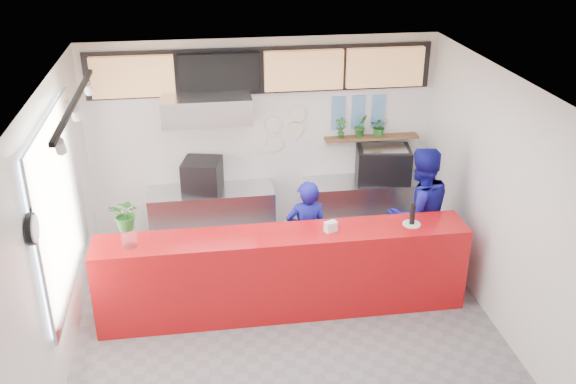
# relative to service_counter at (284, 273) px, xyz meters

# --- Properties ---
(floor) EXTENTS (5.00, 5.00, 0.00)m
(floor) POSITION_rel_service_counter_xyz_m (0.00, -0.40, -0.55)
(floor) COLOR slate
(floor) RESTS_ON ground
(ceiling) EXTENTS (5.00, 5.00, 0.00)m
(ceiling) POSITION_rel_service_counter_xyz_m (0.00, -0.40, 2.45)
(ceiling) COLOR silver
(wall_back) EXTENTS (5.00, 0.00, 5.00)m
(wall_back) POSITION_rel_service_counter_xyz_m (0.00, 2.10, 0.95)
(wall_back) COLOR white
(wall_back) RESTS_ON ground
(wall_left) EXTENTS (0.00, 5.00, 5.00)m
(wall_left) POSITION_rel_service_counter_xyz_m (-2.50, -0.40, 0.95)
(wall_left) COLOR white
(wall_left) RESTS_ON ground
(wall_right) EXTENTS (0.00, 5.00, 5.00)m
(wall_right) POSITION_rel_service_counter_xyz_m (2.50, -0.40, 0.95)
(wall_right) COLOR white
(wall_right) RESTS_ON ground
(service_counter) EXTENTS (4.50, 0.60, 1.10)m
(service_counter) POSITION_rel_service_counter_xyz_m (0.00, 0.00, 0.00)
(service_counter) COLOR #B40C11
(service_counter) RESTS_ON ground
(cream_band) EXTENTS (5.00, 0.02, 0.80)m
(cream_band) POSITION_rel_service_counter_xyz_m (0.00, 2.09, 2.05)
(cream_band) COLOR beige
(cream_band) RESTS_ON wall_back
(prep_bench) EXTENTS (1.80, 0.60, 0.90)m
(prep_bench) POSITION_rel_service_counter_xyz_m (-0.80, 1.80, -0.10)
(prep_bench) COLOR #B2B5BA
(prep_bench) RESTS_ON ground
(panini_oven) EXTENTS (0.62, 0.62, 0.46)m
(panini_oven) POSITION_rel_service_counter_xyz_m (-0.91, 1.80, 0.58)
(panini_oven) COLOR black
(panini_oven) RESTS_ON prep_bench
(extraction_hood) EXTENTS (1.20, 0.70, 0.35)m
(extraction_hood) POSITION_rel_service_counter_xyz_m (-0.80, 1.75, 1.60)
(extraction_hood) COLOR #B2B5BA
(extraction_hood) RESTS_ON ceiling
(hood_lip) EXTENTS (1.20, 0.69, 0.31)m
(hood_lip) POSITION_rel_service_counter_xyz_m (-0.80, 1.75, 1.40)
(hood_lip) COLOR #B2B5BA
(hood_lip) RESTS_ON ceiling
(right_bench) EXTENTS (1.80, 0.60, 0.90)m
(right_bench) POSITION_rel_service_counter_xyz_m (1.50, 1.80, -0.10)
(right_bench) COLOR #B2B5BA
(right_bench) RESTS_ON ground
(espresso_machine) EXTENTS (0.85, 0.67, 0.50)m
(espresso_machine) POSITION_rel_service_counter_xyz_m (1.74, 1.80, 0.60)
(espresso_machine) COLOR black
(espresso_machine) RESTS_ON right_bench
(espresso_tray) EXTENTS (0.70, 0.53, 0.06)m
(espresso_tray) POSITION_rel_service_counter_xyz_m (1.74, 1.80, 0.83)
(espresso_tray) COLOR #A7A8AE
(espresso_tray) RESTS_ON espresso_machine
(herb_shelf) EXTENTS (1.40, 0.18, 0.04)m
(herb_shelf) POSITION_rel_service_counter_xyz_m (1.60, 2.00, 0.95)
(herb_shelf) COLOR brown
(herb_shelf) RESTS_ON wall_back
(menu_board_far_left) EXTENTS (1.10, 0.10, 0.55)m
(menu_board_far_left) POSITION_rel_service_counter_xyz_m (-1.75, 1.98, 2.00)
(menu_board_far_left) COLOR tan
(menu_board_far_left) RESTS_ON wall_back
(menu_board_mid_left) EXTENTS (1.10, 0.10, 0.55)m
(menu_board_mid_left) POSITION_rel_service_counter_xyz_m (-0.59, 1.98, 2.00)
(menu_board_mid_left) COLOR black
(menu_board_mid_left) RESTS_ON wall_back
(menu_board_mid_right) EXTENTS (1.10, 0.10, 0.55)m
(menu_board_mid_right) POSITION_rel_service_counter_xyz_m (0.57, 1.98, 2.00)
(menu_board_mid_right) COLOR tan
(menu_board_mid_right) RESTS_ON wall_back
(menu_board_far_right) EXTENTS (1.10, 0.10, 0.55)m
(menu_board_far_right) POSITION_rel_service_counter_xyz_m (1.73, 1.98, 2.00)
(menu_board_far_right) COLOR tan
(menu_board_far_right) RESTS_ON wall_back
(soffit) EXTENTS (4.80, 0.04, 0.65)m
(soffit) POSITION_rel_service_counter_xyz_m (0.00, 2.06, 2.00)
(soffit) COLOR black
(soffit) RESTS_ON wall_back
(window_pane) EXTENTS (0.04, 2.20, 1.90)m
(window_pane) POSITION_rel_service_counter_xyz_m (-2.47, -0.10, 1.15)
(window_pane) COLOR silver
(window_pane) RESTS_ON wall_left
(window_frame) EXTENTS (0.03, 2.30, 2.00)m
(window_frame) POSITION_rel_service_counter_xyz_m (-2.45, -0.10, 1.15)
(window_frame) COLOR #B2B5BA
(window_frame) RESTS_ON wall_left
(wall_clock_rim) EXTENTS (0.05, 0.30, 0.30)m
(wall_clock_rim) POSITION_rel_service_counter_xyz_m (-2.46, -1.30, 1.50)
(wall_clock_rim) COLOR black
(wall_clock_rim) RESTS_ON wall_left
(wall_clock_face) EXTENTS (0.02, 0.26, 0.26)m
(wall_clock_face) POSITION_rel_service_counter_xyz_m (-2.43, -1.30, 1.50)
(wall_clock_face) COLOR white
(wall_clock_face) RESTS_ON wall_left
(track_rail) EXTENTS (0.05, 2.40, 0.04)m
(track_rail) POSITION_rel_service_counter_xyz_m (-2.10, -0.40, 2.39)
(track_rail) COLOR black
(track_rail) RESTS_ON ceiling
(dec_plate_a) EXTENTS (0.24, 0.03, 0.24)m
(dec_plate_a) POSITION_rel_service_counter_xyz_m (0.15, 2.07, 1.20)
(dec_plate_a) COLOR silver
(dec_plate_a) RESTS_ON wall_back
(dec_plate_b) EXTENTS (0.24, 0.03, 0.24)m
(dec_plate_b) POSITION_rel_service_counter_xyz_m (0.45, 2.07, 1.10)
(dec_plate_b) COLOR silver
(dec_plate_b) RESTS_ON wall_back
(dec_plate_c) EXTENTS (0.24, 0.03, 0.24)m
(dec_plate_c) POSITION_rel_service_counter_xyz_m (0.15, 2.07, 0.90)
(dec_plate_c) COLOR silver
(dec_plate_c) RESTS_ON wall_back
(dec_plate_d) EXTENTS (0.24, 0.03, 0.24)m
(dec_plate_d) POSITION_rel_service_counter_xyz_m (0.50, 2.07, 1.35)
(dec_plate_d) COLOR silver
(dec_plate_d) RESTS_ON wall_back
(photo_frame_a) EXTENTS (0.20, 0.02, 0.25)m
(photo_frame_a) POSITION_rel_service_counter_xyz_m (1.10, 2.08, 1.45)
(photo_frame_a) COLOR #598CBF
(photo_frame_a) RESTS_ON wall_back
(photo_frame_b) EXTENTS (0.20, 0.02, 0.25)m
(photo_frame_b) POSITION_rel_service_counter_xyz_m (1.40, 2.08, 1.45)
(photo_frame_b) COLOR #598CBF
(photo_frame_b) RESTS_ON wall_back
(photo_frame_c) EXTENTS (0.20, 0.02, 0.25)m
(photo_frame_c) POSITION_rel_service_counter_xyz_m (1.70, 2.08, 1.45)
(photo_frame_c) COLOR #598CBF
(photo_frame_c) RESTS_ON wall_back
(photo_frame_d) EXTENTS (0.20, 0.02, 0.25)m
(photo_frame_d) POSITION_rel_service_counter_xyz_m (1.10, 2.08, 1.20)
(photo_frame_d) COLOR #598CBF
(photo_frame_d) RESTS_ON wall_back
(photo_frame_e) EXTENTS (0.20, 0.02, 0.25)m
(photo_frame_e) POSITION_rel_service_counter_xyz_m (1.40, 2.08, 1.20)
(photo_frame_e) COLOR #598CBF
(photo_frame_e) RESTS_ON wall_back
(photo_frame_f) EXTENTS (0.20, 0.02, 0.25)m
(photo_frame_f) POSITION_rel_service_counter_xyz_m (1.70, 2.08, 1.20)
(photo_frame_f) COLOR #598CBF
(photo_frame_f) RESTS_ON wall_back
(staff_center) EXTENTS (0.55, 0.37, 1.50)m
(staff_center) POSITION_rel_service_counter_xyz_m (0.38, 0.56, 0.20)
(staff_center) COLOR navy
(staff_center) RESTS_ON ground
(staff_right) EXTENTS (1.02, 0.86, 1.85)m
(staff_right) POSITION_rel_service_counter_xyz_m (1.89, 0.59, 0.38)
(staff_right) COLOR navy
(staff_right) RESTS_ON ground
(herb_a) EXTENTS (0.18, 0.15, 0.30)m
(herb_a) POSITION_rel_service_counter_xyz_m (1.13, 2.00, 1.12)
(herb_a) COLOR #255F21
(herb_a) RESTS_ON herb_shelf
(herb_b) EXTENTS (0.23, 0.21, 0.34)m
(herb_b) POSITION_rel_service_counter_xyz_m (1.43, 2.00, 1.14)
(herb_b) COLOR #255F21
(herb_b) RESTS_ON herb_shelf
(herb_c) EXTENTS (0.33, 0.30, 0.30)m
(herb_c) POSITION_rel_service_counter_xyz_m (1.71, 2.00, 1.12)
(herb_c) COLOR #255F21
(herb_c) RESTS_ON herb_shelf
(glass_vase) EXTENTS (0.19, 0.19, 0.21)m
(glass_vase) POSITION_rel_service_counter_xyz_m (-1.78, -0.04, 0.66)
(glass_vase) COLOR silver
(glass_vase) RESTS_ON service_counter
(basil_vase) EXTENTS (0.43, 0.40, 0.39)m
(basil_vase) POSITION_rel_service_counter_xyz_m (-1.78, -0.04, 0.96)
(basil_vase) COLOR #255F21
(basil_vase) RESTS_ON glass_vase
(napkin_holder) EXTENTS (0.17, 0.14, 0.13)m
(napkin_holder) POSITION_rel_service_counter_xyz_m (0.57, -0.03, 0.61)
(napkin_holder) COLOR silver
(napkin_holder) RESTS_ON service_counter
(white_plate) EXTENTS (0.27, 0.27, 0.02)m
(white_plate) POSITION_rel_service_counter_xyz_m (1.58, -0.01, 0.56)
(white_plate) COLOR silver
(white_plate) RESTS_ON service_counter
(pepper_mill) EXTENTS (0.07, 0.07, 0.26)m
(pepper_mill) POSITION_rel_service_counter_xyz_m (1.58, -0.01, 0.70)
(pepper_mill) COLOR black
(pepper_mill) RESTS_ON white_plate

